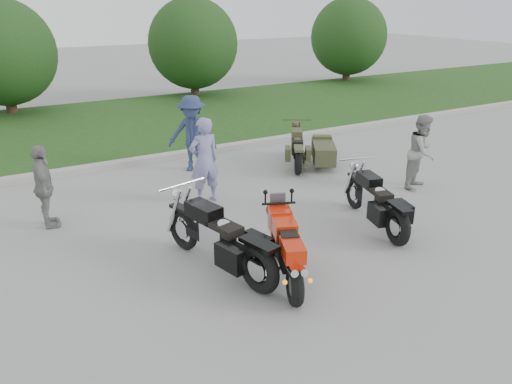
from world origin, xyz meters
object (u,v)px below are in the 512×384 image
sportbike_red (286,248)px  person_denim (192,134)px  cruiser_left (223,242)px  cruiser_sidecar (313,151)px  person_grey (422,152)px  person_back (44,187)px  cruiser_right (378,204)px  person_stripe (204,160)px

sportbike_red → person_denim: 5.45m
sportbike_red → cruiser_left: size_ratio=0.74×
cruiser_left → cruiser_sidecar: (4.18, 3.53, -0.11)m
person_grey → person_back: (-7.46, 1.85, -0.04)m
cruiser_right → person_stripe: bearing=143.9°
cruiser_left → person_grey: size_ratio=1.54×
cruiser_sidecar → sportbike_red: bearing=-98.2°
cruiser_left → person_back: person_back is taller
person_denim → person_back: person_denim is taller
cruiser_right → person_back: size_ratio=1.46×
cruiser_right → person_denim: person_denim is taller
cruiser_left → person_back: 3.67m
person_grey → cruiser_left: bearing=167.9°
person_stripe → person_back: (-3.00, 0.29, -0.11)m
person_stripe → person_denim: (0.56, 1.95, 0.03)m
sportbike_red → cruiser_right: bearing=38.7°
cruiser_right → cruiser_sidecar: 3.64m
cruiser_left → person_denim: 4.92m
person_stripe → person_denim: 2.03m
cruiser_sidecar → person_back: bearing=-143.9°
sportbike_red → person_grey: bearing=43.5°
person_back → person_grey: bearing=-100.8°
cruiser_right → person_back: bearing=164.7°
cruiser_sidecar → person_back: 6.29m
cruiser_sidecar → person_stripe: bearing=-134.8°
person_denim → cruiser_left: bearing=-67.9°
sportbike_red → cruiser_sidecar: sportbike_red is taller
person_back → cruiser_sidecar: bearing=-82.1°
cruiser_left → person_stripe: person_stripe is taller
cruiser_right → person_grey: person_grey is taller
sportbike_red → person_back: size_ratio=1.20×
person_grey → person_back: size_ratio=1.05×
sportbike_red → person_denim: bearing=103.4°
cruiser_sidecar → person_back: (-6.26, -0.51, 0.39)m
person_stripe → person_back: 3.02m
cruiser_sidecar → person_grey: bearing=-31.8°
sportbike_red → person_grey: (4.69, 1.87, 0.27)m
cruiser_right → person_grey: bearing=41.0°
cruiser_right → person_stripe: (-2.21, 2.68, 0.43)m
sportbike_red → cruiser_left: (-0.69, 0.70, -0.04)m
sportbike_red → person_back: person_back is taller
cruiser_sidecar → person_grey: size_ratio=1.24×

